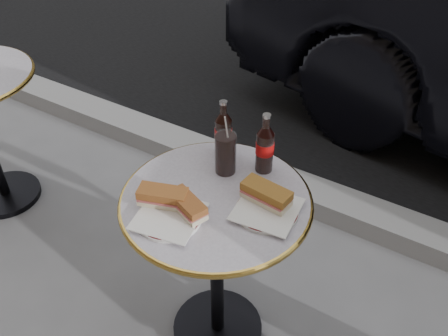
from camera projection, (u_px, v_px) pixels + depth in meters
The scene contains 11 objects.
ground at pixel (218, 330), 2.05m from camera, with size 80.00×80.00×0.00m, color slate.
curb at pixel (308, 195), 2.61m from camera, with size 40.00×0.20×0.12m, color gray.
bistro_table at pixel (217, 272), 1.82m from camera, with size 0.62×0.62×0.73m, color #BAB2C4, non-canonical shape.
plate_left at pixel (169, 218), 1.51m from camera, with size 0.20×0.20×0.01m, color white.
plate_right at pixel (267, 211), 1.53m from camera, with size 0.20×0.20×0.01m, color silver.
sandwich_left_a at pixel (163, 197), 1.53m from camera, with size 0.15×0.07×0.05m, color brown.
sandwich_left_b at pixel (187, 206), 1.51m from camera, with size 0.14×0.06×0.05m, color brown.
sandwich_right at pixel (266, 195), 1.54m from camera, with size 0.16×0.07×0.05m, color #986326.
cola_bottle_left at pixel (223, 129), 1.69m from camera, with size 0.06×0.06×0.22m, color black, non-canonical shape.
cola_bottle_right at pixel (265, 143), 1.63m from camera, with size 0.06×0.06×0.22m, color black, non-canonical shape.
cola_glass at pixel (225, 153), 1.64m from camera, with size 0.07×0.07×0.15m, color black.
Camera 1 is at (0.63, -0.99, 1.80)m, focal length 40.00 mm.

